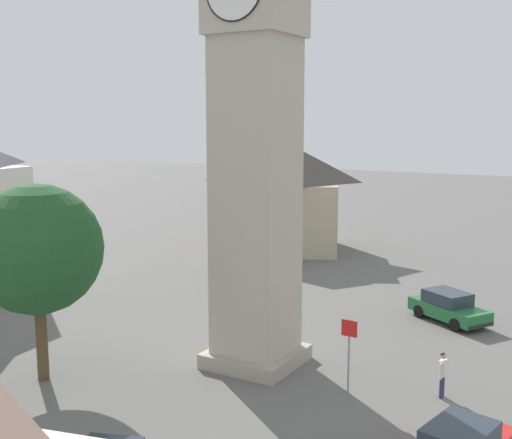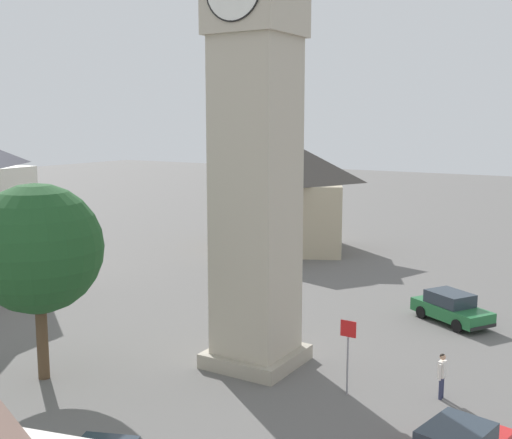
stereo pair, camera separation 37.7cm
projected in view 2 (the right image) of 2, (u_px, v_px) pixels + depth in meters
ground_plane at (256, 363)px, 26.39m from camera, size 200.00×200.00×0.00m
clock_tower at (256, 22)px, 24.29m from camera, size 4.22×4.22×23.31m
car_silver_kerb at (451, 308)px, 31.58m from camera, size 4.41×3.57×1.53m
pedestrian at (442, 372)px, 22.89m from camera, size 0.24×0.56×1.69m
tree at (37, 249)px, 24.09m from camera, size 4.96×4.96×7.64m
building_shop_left at (287, 194)px, 49.01m from camera, size 11.09×10.50×8.45m
road_sign at (348, 345)px, 23.10m from camera, size 0.60×0.07×2.80m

